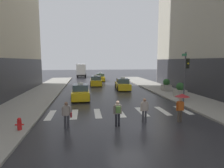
{
  "coord_description": "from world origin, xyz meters",
  "views": [
    {
      "loc": [
        -2.68,
        -11.54,
        4.09
      ],
      "look_at": [
        0.05,
        8.0,
        1.7
      ],
      "focal_mm": 30.28,
      "sensor_mm": 36.0,
      "label": 1
    }
  ],
  "objects": [
    {
      "name": "taxi_lead",
      "position": [
        -3.28,
        8.96,
        0.72
      ],
      "size": [
        2.03,
        4.59,
        1.8
      ],
      "color": "yellow",
      "rests_on": "ground"
    },
    {
      "name": "pedestrian_with_umbrella",
      "position": [
        3.63,
        0.07,
        1.52
      ],
      "size": [
        0.96,
        0.96,
        1.94
      ],
      "color": "#473D33",
      "rests_on": "ground"
    },
    {
      "name": "traffic_light_pole",
      "position": [
        6.89,
        5.49,
        3.26
      ],
      "size": [
        0.44,
        0.84,
        4.8
      ],
      "color": "#47474C",
      "rests_on": "curb_right"
    },
    {
      "name": "taxi_third",
      "position": [
        -1.01,
        20.15,
        0.72
      ],
      "size": [
        2.0,
        4.57,
        1.8
      ],
      "color": "yellow",
      "rests_on": "ground"
    },
    {
      "name": "box_truck",
      "position": [
        -3.74,
        37.71,
        1.85
      ],
      "size": [
        2.36,
        7.57,
        3.35
      ],
      "color": "#2D2D2D",
      "rests_on": "ground"
    },
    {
      "name": "pedestrian_plain_coat",
      "position": [
        1.15,
        0.29,
        0.94
      ],
      "size": [
        0.55,
        0.24,
        1.65
      ],
      "color": "#333338",
      "rests_on": "ground"
    },
    {
      "name": "planter_near_corner",
      "position": [
        7.65,
        7.85,
        0.87
      ],
      "size": [
        1.1,
        1.1,
        1.6
      ],
      "color": "#A8A399",
      "rests_on": "curb_right"
    },
    {
      "name": "taxi_second",
      "position": [
        2.59,
        15.09,
        0.72
      ],
      "size": [
        2.09,
        4.61,
        1.8
      ],
      "color": "yellow",
      "rests_on": "ground"
    },
    {
      "name": "taxi_fourth",
      "position": [
        0.27,
        27.32,
        0.72
      ],
      "size": [
        2.09,
        4.61,
        1.8
      ],
      "color": "yellow",
      "rests_on": "ground"
    },
    {
      "name": "pedestrian_with_handbag",
      "position": [
        -3.87,
        -0.11,
        0.93
      ],
      "size": [
        0.6,
        0.24,
        1.65
      ],
      "color": "#333338",
      "rests_on": "ground"
    },
    {
      "name": "crosswalk_markings",
      "position": [
        -0.0,
        3.0,
        0.0
      ],
      "size": [
        11.3,
        2.8,
        0.01
      ],
      "color": "silver",
      "rests_on": "ground"
    },
    {
      "name": "planter_mid_block",
      "position": [
        8.04,
        12.37,
        0.87
      ],
      "size": [
        1.1,
        1.1,
        1.6
      ],
      "color": "#A8A399",
      "rests_on": "curb_right"
    },
    {
      "name": "ground_plane",
      "position": [
        0.0,
        0.0,
        0.0
      ],
      "size": [
        160.0,
        160.0,
        0.0
      ],
      "primitive_type": "plane",
      "color": "#26262B"
    },
    {
      "name": "fire_hydrant",
      "position": [
        -6.52,
        -0.4,
        0.51
      ],
      "size": [
        0.48,
        0.24,
        0.72
      ],
      "color": "red",
      "rests_on": "curb_left"
    },
    {
      "name": "pedestrian_with_backpack",
      "position": [
        -0.75,
        -0.22,
        0.97
      ],
      "size": [
        0.55,
        0.43,
        1.65
      ],
      "color": "black",
      "rests_on": "ground"
    }
  ]
}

